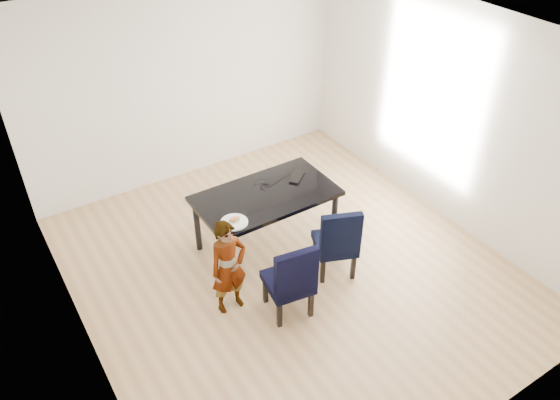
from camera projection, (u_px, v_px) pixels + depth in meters
floor at (289, 268)px, 6.30m from camera, size 4.50×5.00×0.01m
ceiling at (292, 38)px, 4.71m from camera, size 4.50×5.00×0.01m
wall_back at (186, 83)px, 7.21m from camera, size 4.50×0.01×2.70m
wall_front at (489, 334)px, 3.80m from camera, size 4.50×0.01×2.70m
wall_left at (64, 249)px, 4.52m from camera, size 0.01×5.00×2.70m
wall_right at (448, 114)px, 6.49m from camera, size 0.01×5.00×2.70m
dining_table at (266, 220)px, 6.42m from camera, size 1.60×0.90×0.75m
chair_left at (288, 276)px, 5.52m from camera, size 0.51×0.53×0.93m
chair_right at (335, 238)px, 6.02m from camera, size 0.58×0.59×0.92m
child at (229, 267)px, 5.50m from camera, size 0.41×0.28×1.11m
plate at (234, 222)px, 5.77m from camera, size 0.39×0.39×0.02m
sandwich at (234, 219)px, 5.76m from camera, size 0.15×0.10×0.05m
laptop at (294, 176)px, 6.48m from camera, size 0.35×0.33×0.02m
cable_tangle at (267, 186)px, 6.32m from camera, size 0.15×0.15×0.01m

